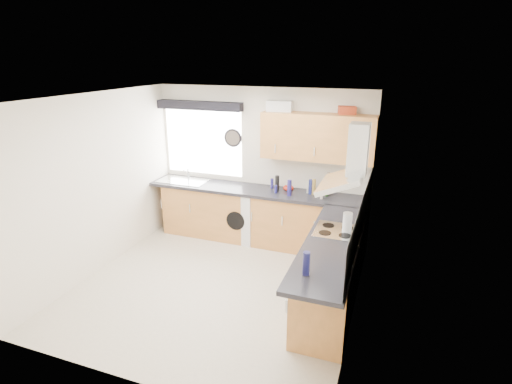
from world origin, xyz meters
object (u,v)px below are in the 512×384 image
at_px(upper_cabinets, 317,137).
at_px(washing_machine, 242,214).
at_px(oven, 334,266).
at_px(extractor_hood, 350,164).

xyz_separation_m(upper_cabinets, washing_machine, (-1.18, -0.10, -1.37)).
height_order(oven, washing_machine, washing_machine).
bearing_deg(washing_machine, upper_cabinets, 12.49).
relative_size(upper_cabinets, washing_machine, 1.96).
relative_size(oven, upper_cabinets, 0.50).
distance_m(extractor_hood, washing_machine, 2.58).
xyz_separation_m(oven, washing_machine, (-1.73, 1.22, 0.01)).
relative_size(extractor_hood, washing_machine, 0.90).
bearing_deg(oven, extractor_hood, -0.00).
relative_size(extractor_hood, upper_cabinets, 0.46).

